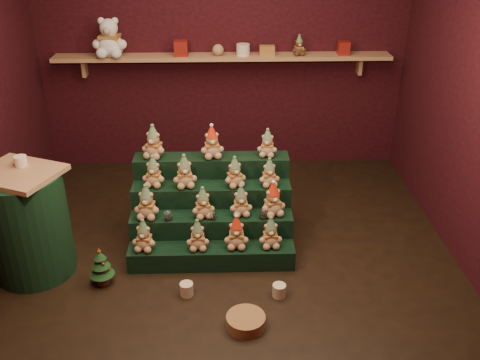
{
  "coord_description": "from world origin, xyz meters",
  "views": [
    {
      "loc": [
        0.02,
        -3.81,
        2.73
      ],
      "look_at": [
        0.14,
        0.25,
        0.65
      ],
      "focal_mm": 40.0,
      "sensor_mm": 36.0,
      "label": 1
    }
  ],
  "objects_px": {
    "side_table": "(28,223)",
    "white_bear": "(109,32)",
    "mug_left": "(187,289)",
    "wicker_basket": "(246,321)",
    "mini_christmas_tree": "(101,266)",
    "snow_globe_a": "(168,215)",
    "snow_globe_b": "(213,215)",
    "mug_right": "(279,290)",
    "riser_tier_front": "(212,256)",
    "snow_globe_c": "(263,214)",
    "brown_bear": "(299,45)"
  },
  "relations": [
    {
      "from": "side_table",
      "to": "white_bear",
      "type": "bearing_deg",
      "value": 100.95
    },
    {
      "from": "side_table",
      "to": "mug_left",
      "type": "relative_size",
      "value": 8.7
    },
    {
      "from": "mug_left",
      "to": "wicker_basket",
      "type": "height_order",
      "value": "mug_left"
    },
    {
      "from": "white_bear",
      "to": "mini_christmas_tree",
      "type": "bearing_deg",
      "value": -82.38
    },
    {
      "from": "snow_globe_a",
      "to": "snow_globe_b",
      "type": "height_order",
      "value": "snow_globe_a"
    },
    {
      "from": "mug_right",
      "to": "wicker_basket",
      "type": "distance_m",
      "value": 0.43
    },
    {
      "from": "side_table",
      "to": "snow_globe_b",
      "type": "bearing_deg",
      "value": 29.92
    },
    {
      "from": "snow_globe_b",
      "to": "mini_christmas_tree",
      "type": "xyz_separation_m",
      "value": [
        -0.89,
        -0.38,
        -0.23
      ]
    },
    {
      "from": "mug_right",
      "to": "mini_christmas_tree",
      "type": "bearing_deg",
      "value": 171.84
    },
    {
      "from": "mug_left",
      "to": "side_table",
      "type": "bearing_deg",
      "value": 164.19
    },
    {
      "from": "riser_tier_front",
      "to": "white_bear",
      "type": "relative_size",
      "value": 2.76
    },
    {
      "from": "snow_globe_a",
      "to": "snow_globe_c",
      "type": "relative_size",
      "value": 0.99
    },
    {
      "from": "riser_tier_front",
      "to": "snow_globe_b",
      "type": "distance_m",
      "value": 0.35
    },
    {
      "from": "riser_tier_front",
      "to": "mini_christmas_tree",
      "type": "distance_m",
      "value": 0.91
    },
    {
      "from": "snow_globe_c",
      "to": "mug_left",
      "type": "distance_m",
      "value": 0.91
    },
    {
      "from": "wicker_basket",
      "to": "white_bear",
      "type": "xyz_separation_m",
      "value": [
        -1.32,
        2.67,
        1.53
      ]
    },
    {
      "from": "snow_globe_b",
      "to": "side_table",
      "type": "bearing_deg",
      "value": -172.9
    },
    {
      "from": "snow_globe_b",
      "to": "side_table",
      "type": "distance_m",
      "value": 1.49
    },
    {
      "from": "snow_globe_a",
      "to": "white_bear",
      "type": "xyz_separation_m",
      "value": [
        -0.7,
        1.75,
        1.17
      ]
    },
    {
      "from": "side_table",
      "to": "wicker_basket",
      "type": "height_order",
      "value": "side_table"
    },
    {
      "from": "white_bear",
      "to": "wicker_basket",
      "type": "bearing_deg",
      "value": -60.9
    },
    {
      "from": "side_table",
      "to": "mug_right",
      "type": "relative_size",
      "value": 8.73
    },
    {
      "from": "riser_tier_front",
      "to": "mini_christmas_tree",
      "type": "relative_size",
      "value": 4.1
    },
    {
      "from": "riser_tier_front",
      "to": "mug_left",
      "type": "xyz_separation_m",
      "value": [
        -0.19,
        -0.39,
        -0.04
      ]
    },
    {
      "from": "snow_globe_b",
      "to": "snow_globe_c",
      "type": "distance_m",
      "value": 0.43
    },
    {
      "from": "snow_globe_c",
      "to": "wicker_basket",
      "type": "relative_size",
      "value": 0.33
    },
    {
      "from": "mug_right",
      "to": "brown_bear",
      "type": "xyz_separation_m",
      "value": [
        0.38,
        2.33,
        1.37
      ]
    },
    {
      "from": "snow_globe_c",
      "to": "white_bear",
      "type": "distance_m",
      "value": 2.59
    },
    {
      "from": "side_table",
      "to": "white_bear",
      "type": "relative_size",
      "value": 1.83
    },
    {
      "from": "snow_globe_a",
      "to": "mini_christmas_tree",
      "type": "height_order",
      "value": "snow_globe_a"
    },
    {
      "from": "snow_globe_b",
      "to": "mug_left",
      "type": "relative_size",
      "value": 0.75
    },
    {
      "from": "mug_left",
      "to": "brown_bear",
      "type": "height_order",
      "value": "brown_bear"
    },
    {
      "from": "snow_globe_a",
      "to": "brown_bear",
      "type": "bearing_deg",
      "value": 53.74
    },
    {
      "from": "wicker_basket",
      "to": "snow_globe_c",
      "type": "bearing_deg",
      "value": 78.75
    },
    {
      "from": "riser_tier_front",
      "to": "snow_globe_a",
      "type": "distance_m",
      "value": 0.51
    },
    {
      "from": "snow_globe_b",
      "to": "side_table",
      "type": "xyz_separation_m",
      "value": [
        -1.48,
        -0.18,
        0.06
      ]
    },
    {
      "from": "white_bear",
      "to": "brown_bear",
      "type": "height_order",
      "value": "white_bear"
    },
    {
      "from": "mug_left",
      "to": "white_bear",
      "type": "relative_size",
      "value": 0.21
    },
    {
      "from": "mini_christmas_tree",
      "to": "white_bear",
      "type": "distance_m",
      "value": 2.56
    },
    {
      "from": "mini_christmas_tree",
      "to": "brown_bear",
      "type": "xyz_separation_m",
      "value": [
        1.8,
        2.13,
        1.26
      ]
    },
    {
      "from": "snow_globe_c",
      "to": "side_table",
      "type": "bearing_deg",
      "value": -174.49
    },
    {
      "from": "riser_tier_front",
      "to": "side_table",
      "type": "bearing_deg",
      "value": -179.06
    },
    {
      "from": "white_bear",
      "to": "mug_right",
      "type": "bearing_deg",
      "value": -52.91
    },
    {
      "from": "mini_christmas_tree",
      "to": "brown_bear",
      "type": "height_order",
      "value": "brown_bear"
    },
    {
      "from": "riser_tier_front",
      "to": "snow_globe_a",
      "type": "height_order",
      "value": "snow_globe_a"
    },
    {
      "from": "riser_tier_front",
      "to": "side_table",
      "type": "distance_m",
      "value": 1.51
    },
    {
      "from": "side_table",
      "to": "white_bear",
      "type": "height_order",
      "value": "white_bear"
    },
    {
      "from": "snow_globe_c",
      "to": "mug_right",
      "type": "distance_m",
      "value": 0.69
    },
    {
      "from": "mini_christmas_tree",
      "to": "snow_globe_b",
      "type": "bearing_deg",
      "value": 23.11
    },
    {
      "from": "side_table",
      "to": "white_bear",
      "type": "distance_m",
      "value": 2.27
    }
  ]
}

